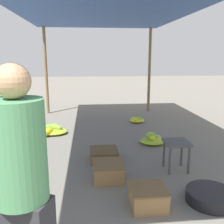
{
  "coord_description": "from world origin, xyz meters",
  "views": [
    {
      "loc": [
        -0.34,
        -0.99,
        1.6
      ],
      "look_at": [
        0.0,
        2.42,
        0.84
      ],
      "focal_mm": 40.0,
      "sensor_mm": 36.0,
      "label": 1
    }
  ],
  "objects_px": {
    "banana_pile_right_0": "(137,120)",
    "banana_pile_right_1": "(154,139)",
    "stool": "(176,147)",
    "banana_pile_left_0": "(25,186)",
    "vendor_foreground": "(22,186)",
    "crate_mid": "(104,155)",
    "crate_far": "(148,197)",
    "crate_near": "(108,171)",
    "banana_pile_left_1": "(52,130)",
    "basin_black": "(210,196)"
  },
  "relations": [
    {
      "from": "basin_black",
      "to": "crate_near",
      "type": "bearing_deg",
      "value": 149.71
    },
    {
      "from": "stool",
      "to": "banana_pile_left_0",
      "type": "relative_size",
      "value": 0.91
    },
    {
      "from": "banana_pile_left_0",
      "to": "banana_pile_right_0",
      "type": "height_order",
      "value": "banana_pile_left_0"
    },
    {
      "from": "banana_pile_left_0",
      "to": "crate_far",
      "type": "relative_size",
      "value": 1.24
    },
    {
      "from": "banana_pile_left_1",
      "to": "crate_mid",
      "type": "distance_m",
      "value": 1.78
    },
    {
      "from": "vendor_foreground",
      "to": "banana_pile_right_0",
      "type": "distance_m",
      "value": 4.83
    },
    {
      "from": "crate_mid",
      "to": "crate_far",
      "type": "height_order",
      "value": "crate_far"
    },
    {
      "from": "banana_pile_left_1",
      "to": "crate_mid",
      "type": "bearing_deg",
      "value": -55.98
    },
    {
      "from": "banana_pile_right_0",
      "to": "banana_pile_right_1",
      "type": "bearing_deg",
      "value": -89.89
    },
    {
      "from": "stool",
      "to": "banana_pile_right_1",
      "type": "distance_m",
      "value": 1.17
    },
    {
      "from": "banana_pile_right_0",
      "to": "crate_mid",
      "type": "xyz_separation_m",
      "value": [
        -0.98,
        -2.24,
        0.02
      ]
    },
    {
      "from": "banana_pile_right_0",
      "to": "vendor_foreground",
      "type": "bearing_deg",
      "value": -110.13
    },
    {
      "from": "vendor_foreground",
      "to": "crate_mid",
      "type": "xyz_separation_m",
      "value": [
        0.66,
        2.24,
        -0.73
      ]
    },
    {
      "from": "vendor_foreground",
      "to": "crate_mid",
      "type": "height_order",
      "value": "vendor_foreground"
    },
    {
      "from": "banana_pile_left_1",
      "to": "crate_near",
      "type": "height_order",
      "value": "crate_near"
    },
    {
      "from": "vendor_foreground",
      "to": "banana_pile_left_0",
      "type": "distance_m",
      "value": 1.57
    },
    {
      "from": "crate_mid",
      "to": "crate_far",
      "type": "xyz_separation_m",
      "value": [
        0.39,
        -1.31,
        0.03
      ]
    },
    {
      "from": "banana_pile_right_1",
      "to": "stool",
      "type": "bearing_deg",
      "value": -89.12
    },
    {
      "from": "stool",
      "to": "crate_near",
      "type": "xyz_separation_m",
      "value": [
        -0.99,
        -0.19,
        -0.23
      ]
    },
    {
      "from": "banana_pile_left_1",
      "to": "banana_pile_right_1",
      "type": "xyz_separation_m",
      "value": [
        1.98,
        -0.8,
        -0.0
      ]
    },
    {
      "from": "stool",
      "to": "banana_pile_right_0",
      "type": "distance_m",
      "value": 2.72
    },
    {
      "from": "banana_pile_right_1",
      "to": "crate_near",
      "type": "distance_m",
      "value": 1.65
    },
    {
      "from": "vendor_foreground",
      "to": "crate_far",
      "type": "bearing_deg",
      "value": 41.59
    },
    {
      "from": "crate_near",
      "to": "banana_pile_right_0",
      "type": "bearing_deg",
      "value": 71.49
    },
    {
      "from": "crate_mid",
      "to": "banana_pile_left_1",
      "type": "bearing_deg",
      "value": 124.02
    },
    {
      "from": "banana_pile_left_0",
      "to": "crate_far",
      "type": "bearing_deg",
      "value": -16.63
    },
    {
      "from": "banana_pile_left_0",
      "to": "crate_mid",
      "type": "distance_m",
      "value": 1.35
    },
    {
      "from": "banana_pile_right_0",
      "to": "banana_pile_right_1",
      "type": "xyz_separation_m",
      "value": [
        0.0,
        -1.56,
        0.01
      ]
    },
    {
      "from": "banana_pile_right_1",
      "to": "crate_mid",
      "type": "bearing_deg",
      "value": -145.48
    },
    {
      "from": "crate_near",
      "to": "banana_pile_left_0",
      "type": "bearing_deg",
      "value": -166.8
    },
    {
      "from": "stool",
      "to": "banana_pile_left_0",
      "type": "distance_m",
      "value": 2.07
    },
    {
      "from": "banana_pile_left_0",
      "to": "crate_near",
      "type": "relative_size",
      "value": 1.19
    },
    {
      "from": "basin_black",
      "to": "crate_mid",
      "type": "distance_m",
      "value": 1.71
    },
    {
      "from": "vendor_foreground",
      "to": "basin_black",
      "type": "bearing_deg",
      "value": 28.15
    },
    {
      "from": "banana_pile_left_0",
      "to": "crate_near",
      "type": "height_order",
      "value": "banana_pile_left_0"
    },
    {
      "from": "banana_pile_left_0",
      "to": "banana_pile_right_0",
      "type": "xyz_separation_m",
      "value": [
        1.99,
        3.13,
        -0.03
      ]
    },
    {
      "from": "banana_pile_right_1",
      "to": "crate_near",
      "type": "height_order",
      "value": "crate_near"
    },
    {
      "from": "banana_pile_right_1",
      "to": "crate_far",
      "type": "xyz_separation_m",
      "value": [
        -0.6,
        -1.99,
        0.04
      ]
    },
    {
      "from": "stool",
      "to": "basin_black",
      "type": "bearing_deg",
      "value": -82.61
    },
    {
      "from": "banana_pile_left_1",
      "to": "banana_pile_right_1",
      "type": "bearing_deg",
      "value": -21.97
    },
    {
      "from": "banana_pile_right_0",
      "to": "banana_pile_right_1",
      "type": "distance_m",
      "value": 1.56
    },
    {
      "from": "banana_pile_left_1",
      "to": "banana_pile_right_1",
      "type": "height_order",
      "value": "banana_pile_right_1"
    },
    {
      "from": "stool",
      "to": "crate_near",
      "type": "relative_size",
      "value": 1.08
    },
    {
      "from": "banana_pile_left_0",
      "to": "banana_pile_right_0",
      "type": "relative_size",
      "value": 1.32
    },
    {
      "from": "banana_pile_left_0",
      "to": "banana_pile_right_1",
      "type": "xyz_separation_m",
      "value": [
        1.99,
        1.57,
        -0.02
      ]
    },
    {
      "from": "stool",
      "to": "crate_far",
      "type": "height_order",
      "value": "stool"
    },
    {
      "from": "vendor_foreground",
      "to": "banana_pile_left_1",
      "type": "xyz_separation_m",
      "value": [
        -0.34,
        3.72,
        -0.74
      ]
    },
    {
      "from": "vendor_foreground",
      "to": "crate_near",
      "type": "xyz_separation_m",
      "value": [
        0.67,
        1.59,
        -0.7
      ]
    },
    {
      "from": "banana_pile_left_0",
      "to": "basin_black",
      "type": "bearing_deg",
      "value": -10.75
    },
    {
      "from": "vendor_foreground",
      "to": "banana_pile_right_0",
      "type": "relative_size",
      "value": 4.33
    }
  ]
}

